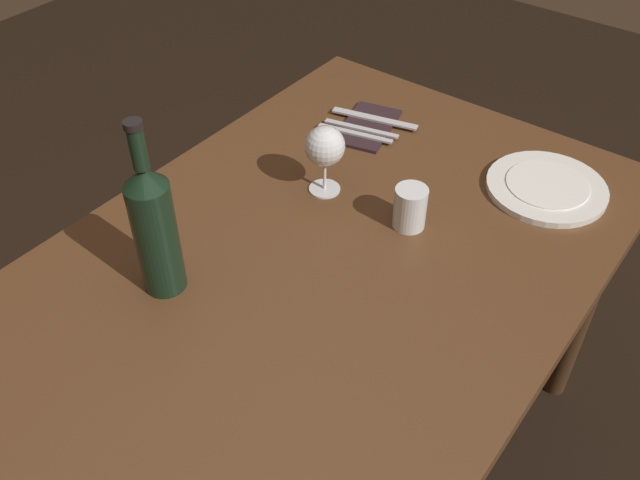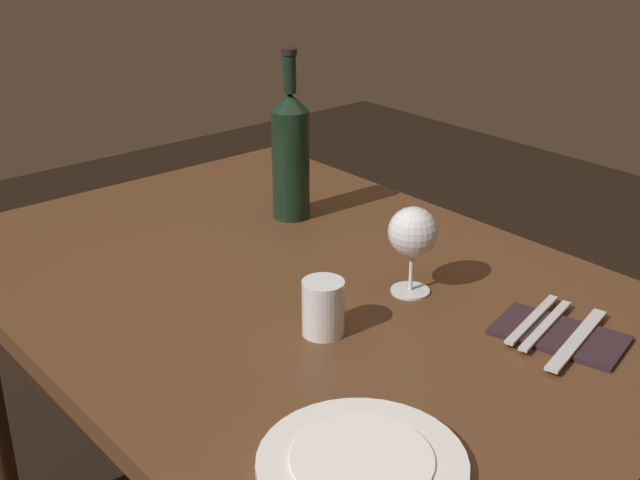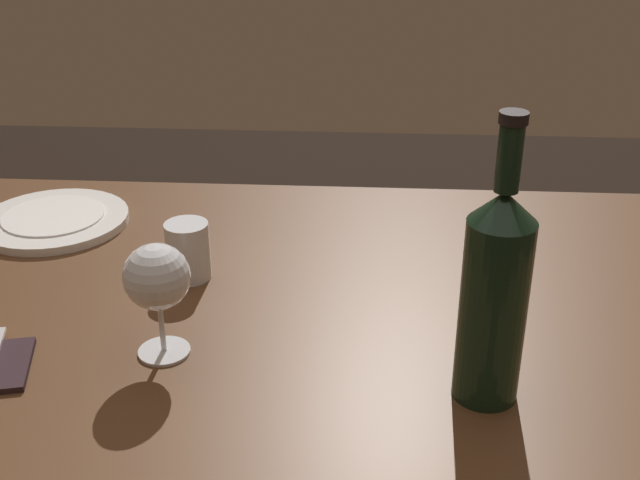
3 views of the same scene
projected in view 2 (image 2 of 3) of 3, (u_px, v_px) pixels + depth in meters
dining_table at (299, 327)px, 1.45m from camera, size 1.30×0.90×0.74m
wine_glass_left at (413, 234)px, 1.33m from camera, size 0.08×0.08×0.15m
wine_bottle at (291, 153)px, 1.63m from camera, size 0.08×0.08×0.34m
water_tumbler at (323, 310)px, 1.24m from camera, size 0.06×0.06×0.09m
dinner_plate at (362, 464)px, 0.96m from camera, size 0.25×0.25×0.02m
folded_napkin at (559, 335)px, 1.24m from camera, size 0.21×0.15×0.01m
fork_inner at (546, 325)px, 1.25m from camera, size 0.06×0.18×0.00m
fork_outer at (532, 319)px, 1.27m from camera, size 0.06×0.18×0.00m
table_knife at (577, 339)px, 1.21m from camera, size 0.07×0.21×0.00m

